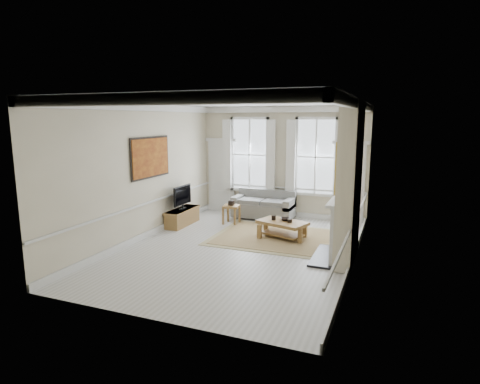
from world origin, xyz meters
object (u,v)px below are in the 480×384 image
at_px(sofa, 264,207).
at_px(side_table, 231,209).
at_px(coffee_table, 282,224).
at_px(tv_stand, 182,217).

relative_size(sofa, side_table, 3.35).
bearing_deg(sofa, coffee_table, -59.58).
height_order(sofa, coffee_table, sofa).
xyz_separation_m(sofa, tv_stand, (-1.94, -1.66, -0.12)).
xyz_separation_m(sofa, side_table, (-0.67, -1.01, 0.08)).
bearing_deg(tv_stand, sofa, 40.59).
height_order(side_table, coffee_table, side_table).
xyz_separation_m(side_table, coffee_table, (1.78, -0.87, -0.07)).
bearing_deg(tv_stand, side_table, 27.09).
distance_m(sofa, tv_stand, 2.55).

